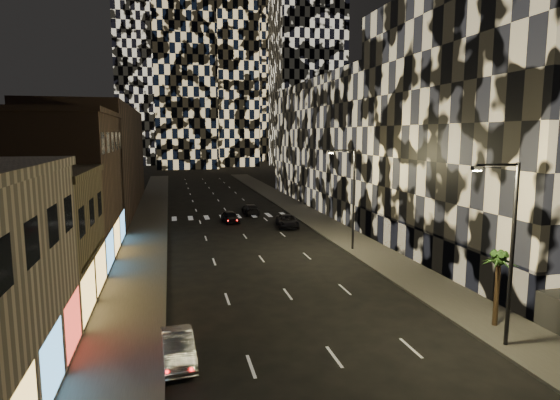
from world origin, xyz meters
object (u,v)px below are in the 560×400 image
car_dark_midlane (230,217)px  car_dark_oncoming (250,209)px  streetlight_near (508,242)px  car_silver_parked (178,348)px  palm_tree (499,264)px  car_dark_rightlane (287,221)px  streetlight_far (351,192)px

car_dark_midlane → car_dark_oncoming: size_ratio=0.88×
streetlight_near → car_silver_parked: 16.39m
palm_tree → car_dark_midlane: bearing=106.8°
streetlight_near → car_dark_rightlane: streetlight_near is taller
streetlight_near → car_dark_oncoming: (-5.55, 41.08, -4.68)m
car_dark_rightlane → car_dark_oncoming: bearing=112.6°
car_silver_parked → car_dark_midlane: car_dark_midlane is taller
car_dark_midlane → car_dark_rightlane: size_ratio=0.82×
car_dark_midlane → car_dark_oncoming: (3.30, 5.17, -0.02)m
car_dark_midlane → car_dark_rightlane: car_dark_midlane is taller
streetlight_near → car_dark_rightlane: size_ratio=1.82×
car_dark_oncoming → palm_tree: (6.87, -38.88, 2.91)m
car_dark_midlane → car_dark_oncoming: 6.14m
streetlight_far → palm_tree: bearing=-85.8°
streetlight_far → car_dark_midlane: 18.79m
streetlight_far → car_dark_midlane: (-8.85, 15.90, -4.66)m
streetlight_near → car_silver_parked: (-15.55, 2.20, -4.68)m
car_dark_midlane → car_dark_oncoming: car_dark_midlane is taller
car_silver_parked → palm_tree: 17.12m
car_silver_parked → car_dark_rightlane: car_dark_rightlane is taller
streetlight_near → car_dark_midlane: streetlight_near is taller
streetlight_far → car_silver_parked: size_ratio=2.21×
car_dark_rightlane → palm_tree: 29.93m
palm_tree → car_dark_rightlane: bearing=98.2°
car_silver_parked → car_dark_midlane: size_ratio=1.01×
car_dark_rightlane → streetlight_far: bearing=-69.1°
streetlight_near → car_silver_parked: size_ratio=2.21×
streetlight_near → streetlight_far: same height
car_silver_parked → car_dark_rightlane: 32.08m
car_dark_midlane → car_silver_parked: bearing=-108.8°
streetlight_near → palm_tree: bearing=59.0°
car_silver_parked → car_dark_oncoming: 40.14m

